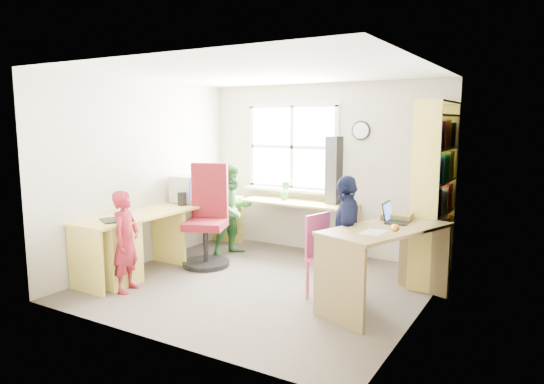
% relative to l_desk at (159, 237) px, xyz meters
% --- Properties ---
extents(room, '(3.64, 3.44, 2.44)m').
position_rel_l_desk_xyz_m(room, '(1.32, 0.38, 0.76)').
color(room, '#4B443B').
rests_on(room, ground).
extents(l_desk, '(2.38, 2.95, 0.75)m').
position_rel_l_desk_xyz_m(l_desk, '(0.00, 0.00, 0.00)').
color(l_desk, '#EEDD5F').
rests_on(l_desk, ground).
extents(right_desk, '(1.10, 1.57, 0.82)m').
position_rel_l_desk_xyz_m(right_desk, '(2.74, 0.35, 0.14)').
color(right_desk, olive).
rests_on(right_desk, ground).
extents(bookshelf, '(0.30, 1.02, 2.10)m').
position_rel_l_desk_xyz_m(bookshelf, '(2.96, 1.47, 0.55)').
color(bookshelf, '#EEDD5F').
rests_on(bookshelf, ground).
extents(swivel_chair, '(0.80, 0.80, 1.32)m').
position_rel_l_desk_xyz_m(swivel_chair, '(0.27, 0.62, 0.11)').
color(swivel_chair, black).
rests_on(swivel_chair, ground).
extents(wooden_chair, '(0.48, 0.48, 0.89)m').
position_rel_l_desk_xyz_m(wooden_chair, '(2.11, 0.28, 0.03)').
color(wooden_chair, '#C84277').
rests_on(wooden_chair, ground).
extents(crt_monitor, '(0.40, 0.36, 0.38)m').
position_rel_l_desk_xyz_m(crt_monitor, '(-0.23, 0.82, 0.48)').
color(crt_monitor, '#B8B8BD').
rests_on(crt_monitor, l_desk).
extents(laptop_left, '(0.40, 0.38, 0.22)m').
position_rel_l_desk_xyz_m(laptop_left, '(-0.12, -0.54, 0.35)').
color(laptop_left, black).
rests_on(laptop_left, l_desk).
extents(laptop_right, '(0.27, 0.32, 0.21)m').
position_rel_l_desk_xyz_m(laptop_right, '(2.73, 0.63, 0.42)').
color(laptop_right, black).
rests_on(laptop_right, right_desk).
extents(speaker_a, '(0.11, 0.11, 0.18)m').
position_rel_l_desk_xyz_m(speaker_a, '(-0.14, 0.60, 0.38)').
color(speaker_a, black).
rests_on(speaker_a, l_desk).
extents(speaker_b, '(0.10, 0.10, 0.18)m').
position_rel_l_desk_xyz_m(speaker_b, '(-0.21, 1.08, 0.38)').
color(speaker_b, black).
rests_on(speaker_b, l_desk).
extents(cd_tower, '(0.21, 0.19, 0.92)m').
position_rel_l_desk_xyz_m(cd_tower, '(1.56, 1.76, 0.76)').
color(cd_tower, black).
rests_on(cd_tower, l_desk).
extents(game_box, '(0.34, 0.34, 0.06)m').
position_rel_l_desk_xyz_m(game_box, '(2.72, 0.82, 0.40)').
color(game_box, red).
rests_on(game_box, right_desk).
extents(paper_a, '(0.21, 0.29, 0.00)m').
position_rel_l_desk_xyz_m(paper_a, '(-0.22, -0.22, 0.30)').
color(paper_a, beige).
rests_on(paper_a, l_desk).
extents(paper_b, '(0.21, 0.29, 0.00)m').
position_rel_l_desk_xyz_m(paper_b, '(2.71, 0.05, 0.37)').
color(paper_b, beige).
rests_on(paper_b, right_desk).
extents(potted_plant, '(0.16, 0.13, 0.28)m').
position_rel_l_desk_xyz_m(potted_plant, '(0.83, 1.71, 0.43)').
color(potted_plant, '#317C40').
rests_on(potted_plant, l_desk).
extents(person_red, '(0.38, 0.47, 1.13)m').
position_rel_l_desk_xyz_m(person_red, '(0.14, -0.65, 0.11)').
color(person_red, maroon).
rests_on(person_red, ground).
extents(person_green, '(0.64, 0.74, 1.29)m').
position_rel_l_desk_xyz_m(person_green, '(0.29, 1.18, 0.19)').
color(person_green, '#2C6F31').
rests_on(person_green, ground).
extents(person_navy, '(0.57, 0.83, 1.31)m').
position_rel_l_desk_xyz_m(person_navy, '(2.28, 0.44, 0.20)').
color(person_navy, '#121839').
rests_on(person_navy, ground).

